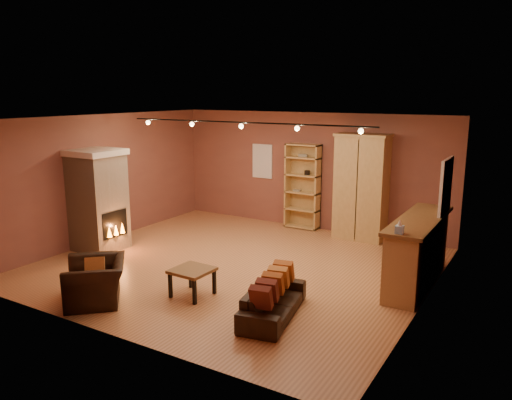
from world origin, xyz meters
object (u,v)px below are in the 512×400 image
Objects in this scene: armchair at (95,274)px; coffee_table at (192,273)px; bookcase at (304,186)px; bar_counter at (417,251)px; fireplace at (98,200)px; armoire at (361,187)px; loveseat at (273,295)px.

armchair is 1.52m from coffee_table.
bar_counter is (3.29, -2.36, -0.45)m from bookcase.
fireplace is 2.89m from armchair.
armoire is 2.87m from bar_counter.
armoire is at bearing 38.49° from fireplace.
bar_counter is 3.93× the size of coffee_table.
armoire is at bearing 112.50° from armchair.
fireplace is 5.70m from armoire.
coffee_table is (0.27, -4.74, -0.66)m from bookcase.
armchair is 1.92× the size of coffee_table.
loveseat is at bearing -86.67° from armoire.
bookcase is 4.79m from coffee_table.
fireplace is 1.29× the size of loveseat.
loveseat is at bearing 65.98° from armchair.
fireplace is at bearing -177.48° from armchair.
fireplace is at bearing -128.25° from bookcase.
loveseat is 2.85m from armchair.
bookcase is (2.95, 3.74, -0.01)m from fireplace.
armchair reaches higher than coffee_table.
armchair is (-0.90, -5.69, -0.60)m from bookcase.
fireplace reaches higher than bar_counter.
fireplace is 0.89× the size of armoire.
armoire reaches higher than bar_counter.
bookcase is 4.08m from bar_counter.
coffee_table is (3.22, -1.00, -0.67)m from fireplace.
armchair is (-2.68, -0.96, 0.12)m from loveseat.
bookcase is 1.26× the size of loveseat.
bookcase is 0.87× the size of armoire.
armchair is at bearing -141.55° from bar_counter.
fireplace is 4.88m from loveseat.
armchair is at bearing 98.50° from loveseat.
armchair is at bearing -99.01° from bookcase.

